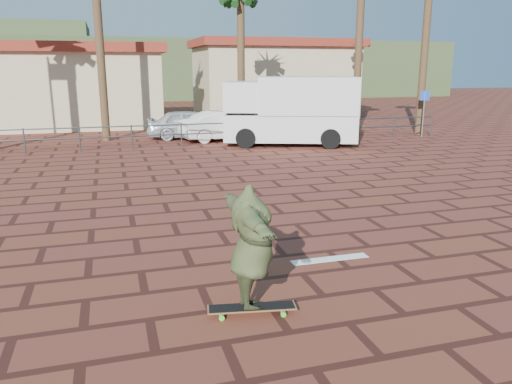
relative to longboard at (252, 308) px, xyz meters
The scene contains 12 objects.
ground 2.98m from the longboard, 67.10° to the left, with size 120.00×120.00×0.00m, color maroon.
paint_stripe 2.42m from the longboard, 39.70° to the left, with size 1.40×0.22×0.01m, color white.
guardrail 14.80m from the longboard, 85.51° to the left, with size 24.06×0.06×1.00m.
building_west 25.31m from the longboard, 101.07° to the left, with size 12.60×7.60×4.50m.
building_east 28.37m from the longboard, 71.10° to the left, with size 10.60×6.60×5.00m.
hill_front 52.84m from the longboard, 88.74° to the left, with size 70.00×18.00×6.00m, color #384C28.
longboard is the anchor object (origin of this frame).
skateboarder 0.87m from the longboard, 90.00° to the right, with size 2.08×0.57×1.70m, color #3C4625.
campervan 15.43m from the longboard, 67.78° to the left, with size 5.97×4.01×2.86m.
car_silver 17.44m from the longboard, 83.55° to the left, with size 1.60×3.98×1.36m, color silver.
car_white 16.64m from the longboard, 78.42° to the left, with size 1.40×4.01×1.32m, color white.
street_sign 19.50m from the longboard, 49.30° to the left, with size 0.43×0.17×2.16m.
Camera 1 is at (-2.83, -8.66, 3.25)m, focal length 35.00 mm.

